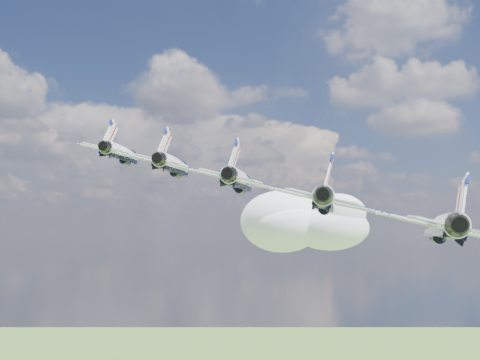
% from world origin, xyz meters
% --- Properties ---
extents(cloud_far, '(64.07, 50.34, 25.17)m').
position_xyz_m(cloud_far, '(24.04, 213.59, 158.72)').
color(cloud_far, white).
extents(jet_0, '(11.69, 15.58, 6.71)m').
position_xyz_m(jet_0, '(-3.10, 2.01, 165.46)').
color(jet_0, white).
extents(jet_1, '(11.69, 15.58, 6.71)m').
position_xyz_m(jet_1, '(6.11, -5.72, 162.78)').
color(jet_1, white).
extents(jet_2, '(11.69, 15.58, 6.71)m').
position_xyz_m(jet_2, '(15.33, -13.45, 160.10)').
color(jet_2, white).
extents(jet_3, '(11.69, 15.58, 6.71)m').
position_xyz_m(jet_3, '(24.54, -21.18, 157.42)').
color(jet_3, silver).
extents(jet_4, '(11.69, 15.58, 6.71)m').
position_xyz_m(jet_4, '(33.75, -28.91, 154.74)').
color(jet_4, white).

